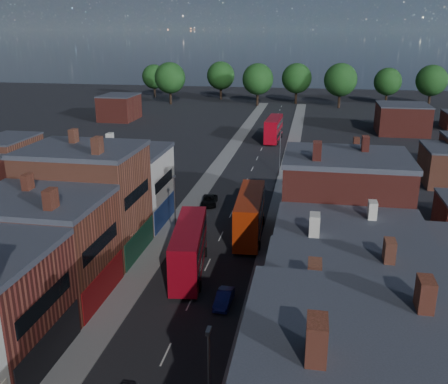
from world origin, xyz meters
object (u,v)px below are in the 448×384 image
at_px(ped_3, 274,273).
at_px(car_1, 224,299).
at_px(bus_0, 189,248).
at_px(car_2, 209,200).
at_px(car_3, 253,189).
at_px(bus_1, 250,214).
at_px(bus_2, 274,129).

bearing_deg(ped_3, car_1, 124.86).
bearing_deg(bus_0, car_2, 88.25).
bearing_deg(car_3, bus_1, -89.91).
distance_m(bus_0, bus_2, 67.03).
distance_m(car_1, ped_3, 6.75).
relative_size(car_1, ped_3, 2.16).
bearing_deg(car_3, bus_0, -101.95).
bearing_deg(bus_0, car_1, -58.43).
height_order(car_2, car_3, car_2).
bearing_deg(car_3, car_1, -92.91).
distance_m(bus_2, car_1, 72.71).
relative_size(bus_1, car_2, 2.72).
xyz_separation_m(car_3, ped_3, (5.55, -28.77, 0.41)).
bearing_deg(car_1, ped_3, 52.92).
distance_m(car_2, car_3, 8.93).
distance_m(bus_0, bus_1, 11.94).
bearing_deg(bus_2, car_1, -86.67).
bearing_deg(ped_3, bus_1, 2.89).
bearing_deg(bus_2, car_3, -87.66).
distance_m(bus_2, car_3, 38.71).
relative_size(car_2, ped_3, 2.57).
distance_m(bus_2, car_2, 45.94).
height_order(bus_0, car_3, bus_0).
bearing_deg(bus_2, car_2, -94.78).
xyz_separation_m(bus_0, ped_3, (8.92, -0.47, -1.80)).
bearing_deg(ped_3, car_3, -5.44).
distance_m(bus_0, car_1, 7.72).
bearing_deg(bus_0, bus_2, 79.30).
height_order(bus_2, car_1, bus_2).
xyz_separation_m(bus_1, car_3, (-1.60, 17.45, -2.31)).
xyz_separation_m(bus_0, car_3, (3.37, 28.30, -2.21)).
bearing_deg(car_2, bus_2, 76.79).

